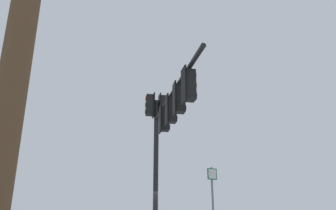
{
  "coord_description": "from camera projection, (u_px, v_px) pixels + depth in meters",
  "views": [
    {
      "loc": [
        8.17,
        -11.86,
        1.31
      ],
      "look_at": [
        1.88,
        -2.27,
        5.31
      ],
      "focal_mm": 36.51,
      "sensor_mm": 36.0,
      "label": 1
    }
  ],
  "objects": [
    {
      "name": "signal_mast_assembly",
      "position": [
        165.0,
        123.0,
        12.38
      ],
      "size": [
        4.99,
        4.88,
        6.56
      ],
      "color": "black",
      "rests_on": "ground"
    },
    {
      "name": "route_sign_primary",
      "position": [
        213.0,
        205.0,
        11.39
      ],
      "size": [
        0.24,
        0.29,
        3.17
      ],
      "color": "slate",
      "rests_on": "ground"
    }
  ]
}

